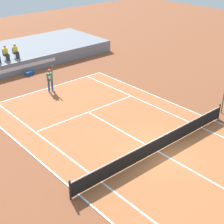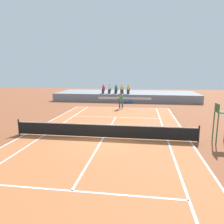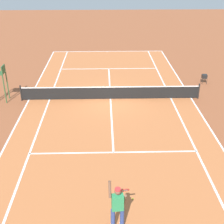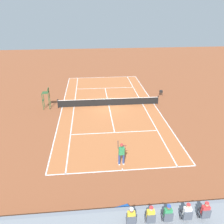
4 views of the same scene
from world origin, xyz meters
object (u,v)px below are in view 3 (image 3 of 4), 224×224
at_px(tennis_ball, 133,199).
at_px(tennis_player, 118,207).
at_px(ball_hopper, 204,76).
at_px(umpire_chair, 0,79).

bearing_deg(tennis_ball, tennis_player, 65.30).
distance_m(tennis_ball, ball_hopper, 14.09).
height_order(tennis_player, ball_hopper, tennis_player).
distance_m(tennis_player, umpire_chair, 13.25).
xyz_separation_m(tennis_player, umpire_chair, (7.13, -11.16, 0.56)).
bearing_deg(tennis_player, ball_hopper, -117.17).
distance_m(tennis_player, tennis_ball, 1.87).
bearing_deg(ball_hopper, umpire_chair, 11.07).
bearing_deg(ball_hopper, tennis_ball, 62.55).
height_order(tennis_ball, ball_hopper, ball_hopper).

